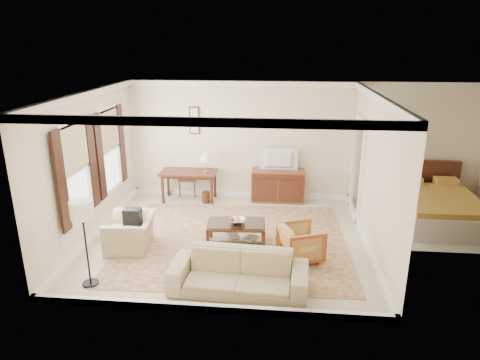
% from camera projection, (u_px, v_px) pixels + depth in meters
% --- Properties ---
extents(room_shell, '(5.51, 5.01, 2.91)m').
position_uv_depth(room_shell, '(228.00, 117.00, 7.87)').
color(room_shell, beige).
rests_on(room_shell, ground).
extents(annex_bedroom, '(3.00, 2.70, 2.90)m').
position_uv_depth(annex_bedroom, '(441.00, 209.00, 9.22)').
color(annex_bedroom, beige).
rests_on(annex_bedroom, ground).
extents(window_front, '(0.12, 1.56, 1.80)m').
position_uv_depth(window_front, '(76.00, 172.00, 7.75)').
color(window_front, '#CCB284').
rests_on(window_front, room_shell).
extents(window_rear, '(0.12, 1.56, 1.80)m').
position_uv_depth(window_rear, '(110.00, 150.00, 9.26)').
color(window_rear, '#CCB284').
rests_on(window_rear, room_shell).
extents(doorway, '(0.10, 1.12, 2.25)m').
position_uv_depth(doorway, '(358.00, 170.00, 9.48)').
color(doorway, white).
rests_on(doorway, room_shell).
extents(rug, '(4.55, 3.94, 0.01)m').
position_uv_depth(rug, '(233.00, 241.00, 8.53)').
color(rug, maroon).
rests_on(rug, room_shell).
extents(writing_desk, '(1.37, 0.68, 0.75)m').
position_uv_depth(writing_desk, '(189.00, 176.00, 10.51)').
color(writing_desk, '#421E12').
rests_on(writing_desk, room_shell).
extents(desk_chair, '(0.54, 0.54, 1.05)m').
position_uv_depth(desk_chair, '(188.00, 176.00, 10.88)').
color(desk_chair, brown).
rests_on(desk_chair, room_shell).
extents(desk_lamp, '(0.32, 0.32, 0.50)m').
position_uv_depth(desk_lamp, '(206.00, 162.00, 10.36)').
color(desk_lamp, silver).
rests_on(desk_lamp, writing_desk).
extents(framed_prints, '(0.25, 0.04, 0.68)m').
position_uv_depth(framed_prints, '(194.00, 120.00, 10.48)').
color(framed_prints, '#421E12').
rests_on(framed_prints, room_shell).
extents(sideboard, '(1.29, 0.50, 0.79)m').
position_uv_depth(sideboard, '(278.00, 186.00, 10.54)').
color(sideboard, brown).
rests_on(sideboard, room_shell).
extents(tv, '(0.89, 0.51, 0.12)m').
position_uv_depth(tv, '(279.00, 153.00, 10.26)').
color(tv, black).
rests_on(tv, sideboard).
extents(coffee_table, '(1.14, 0.71, 0.47)m').
position_uv_depth(coffee_table, '(236.00, 228.00, 8.27)').
color(coffee_table, '#421E12').
rests_on(coffee_table, room_shell).
extents(fruit_bowl, '(0.42, 0.42, 0.10)m').
position_uv_depth(fruit_bowl, '(238.00, 220.00, 8.21)').
color(fruit_bowl, silver).
rests_on(fruit_bowl, coffee_table).
extents(book_a, '(0.28, 0.13, 0.38)m').
position_uv_depth(book_a, '(228.00, 236.00, 8.34)').
color(book_a, brown).
rests_on(book_a, coffee_table).
extents(book_b, '(0.26, 0.16, 0.38)m').
position_uv_depth(book_b, '(246.00, 236.00, 8.32)').
color(book_b, brown).
rests_on(book_b, coffee_table).
extents(striped_armchair, '(0.87, 0.90, 0.73)m').
position_uv_depth(striped_armchair, '(301.00, 241.00, 7.71)').
color(striped_armchair, brown).
rests_on(striped_armchair, room_shell).
extents(club_armchair, '(0.73, 1.04, 0.86)m').
position_uv_depth(club_armchair, '(130.00, 227.00, 8.12)').
color(club_armchair, tan).
rests_on(club_armchair, room_shell).
extents(backpack, '(0.26, 0.34, 0.40)m').
position_uv_depth(backpack, '(133.00, 216.00, 8.02)').
color(backpack, black).
rests_on(backpack, club_armchair).
extents(sofa, '(2.21, 0.77, 0.85)m').
position_uv_depth(sofa, '(239.00, 267.00, 6.72)').
color(sofa, tan).
rests_on(sofa, room_shell).
extents(floor_lamp, '(0.36, 0.36, 1.47)m').
position_uv_depth(floor_lamp, '(82.00, 216.00, 6.64)').
color(floor_lamp, black).
rests_on(floor_lamp, room_shell).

